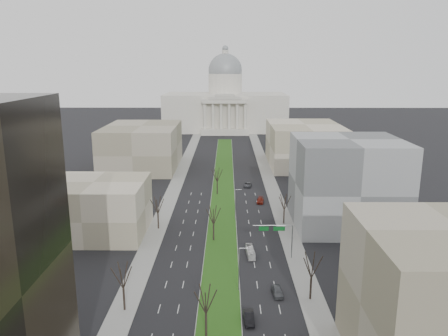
{
  "coord_description": "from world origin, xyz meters",
  "views": [
    {
      "loc": [
        1.38,
        -22.81,
        43.66
      ],
      "look_at": [
        0.4,
        109.2,
        11.91
      ],
      "focal_mm": 35.0,
      "sensor_mm": 36.0,
      "label": 1
    }
  ],
  "objects_px": {
    "car_grey_near": "(277,291)",
    "car_grey_far": "(248,185)",
    "car_black": "(249,317)",
    "car_red": "(260,200)",
    "box_van": "(250,252)"
  },
  "relations": [
    {
      "from": "car_red",
      "to": "box_van",
      "type": "bearing_deg",
      "value": -90.48
    },
    {
      "from": "car_red",
      "to": "car_grey_far",
      "type": "distance_m",
      "value": 18.91
    },
    {
      "from": "car_grey_near",
      "to": "car_grey_far",
      "type": "xyz_separation_m",
      "value": [
        -2.23,
        76.18,
        -0.06
      ]
    },
    {
      "from": "car_grey_near",
      "to": "car_grey_far",
      "type": "distance_m",
      "value": 76.21
    },
    {
      "from": "car_grey_near",
      "to": "car_red",
      "type": "height_order",
      "value": "car_grey_near"
    },
    {
      "from": "car_grey_near",
      "to": "car_black",
      "type": "distance_m",
      "value": 10.79
    },
    {
      "from": "car_black",
      "to": "car_red",
      "type": "relative_size",
      "value": 0.93
    },
    {
      "from": "car_black",
      "to": "car_grey_far",
      "type": "distance_m",
      "value": 85.27
    },
    {
      "from": "box_van",
      "to": "car_red",
      "type": "bearing_deg",
      "value": 78.7
    },
    {
      "from": "car_black",
      "to": "car_grey_far",
      "type": "height_order",
      "value": "car_black"
    },
    {
      "from": "car_grey_far",
      "to": "car_black",
      "type": "bearing_deg",
      "value": -84.42
    },
    {
      "from": "car_red",
      "to": "box_van",
      "type": "distance_m",
      "value": 40.09
    },
    {
      "from": "car_grey_near",
      "to": "car_red",
      "type": "bearing_deg",
      "value": 85.19
    },
    {
      "from": "car_grey_near",
      "to": "box_van",
      "type": "relative_size",
      "value": 0.67
    },
    {
      "from": "car_red",
      "to": "car_grey_far",
      "type": "relative_size",
      "value": 0.99
    }
  ]
}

